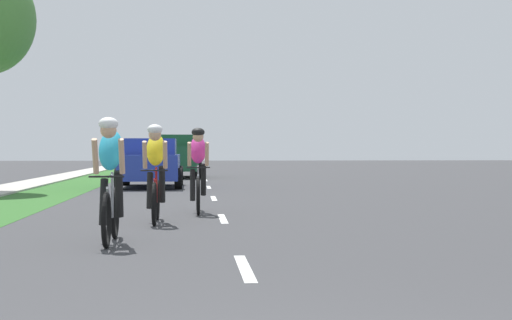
{
  "coord_description": "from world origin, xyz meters",
  "views": [
    {
      "loc": [
        -0.52,
        -3.43,
        1.19
      ],
      "look_at": [
        0.91,
        14.19,
        0.95
      ],
      "focal_mm": 55.37,
      "sensor_mm": 36.0,
      "label": 1
    }
  ],
  "objects_px": {
    "cyclist_trailing": "(156,173)",
    "sedan_blue": "(151,163)",
    "cyclist_distant": "(198,170)",
    "suv_dark_green": "(176,155)",
    "cyclist_lead": "(110,179)"
  },
  "relations": [
    {
      "from": "cyclist_distant",
      "to": "sedan_blue",
      "type": "height_order",
      "value": "cyclist_distant"
    },
    {
      "from": "cyclist_distant",
      "to": "sedan_blue",
      "type": "xyz_separation_m",
      "value": [
        -1.4,
        10.29,
        -0.04
      ]
    },
    {
      "from": "cyclist_distant",
      "to": "sedan_blue",
      "type": "distance_m",
      "value": 10.38
    },
    {
      "from": "cyclist_distant",
      "to": "suv_dark_green",
      "type": "bearing_deg",
      "value": 92.4
    },
    {
      "from": "cyclist_lead",
      "to": "cyclist_distant",
      "type": "bearing_deg",
      "value": 76.31
    },
    {
      "from": "sedan_blue",
      "to": "suv_dark_green",
      "type": "distance_m",
      "value": 8.57
    },
    {
      "from": "suv_dark_green",
      "to": "cyclist_distant",
      "type": "bearing_deg",
      "value": -87.6
    },
    {
      "from": "sedan_blue",
      "to": "cyclist_distant",
      "type": "bearing_deg",
      "value": -82.26
    },
    {
      "from": "cyclist_lead",
      "to": "sedan_blue",
      "type": "bearing_deg",
      "value": 91.02
    },
    {
      "from": "cyclist_distant",
      "to": "suv_dark_green",
      "type": "distance_m",
      "value": 18.85
    },
    {
      "from": "cyclist_trailing",
      "to": "cyclist_distant",
      "type": "relative_size",
      "value": 1.0
    },
    {
      "from": "cyclist_trailing",
      "to": "suv_dark_green",
      "type": "distance_m",
      "value": 20.75
    },
    {
      "from": "cyclist_trailing",
      "to": "sedan_blue",
      "type": "xyz_separation_m",
      "value": [
        -0.7,
        12.2,
        -0.04
      ]
    },
    {
      "from": "cyclist_trailing",
      "to": "sedan_blue",
      "type": "height_order",
      "value": "cyclist_trailing"
    },
    {
      "from": "cyclist_distant",
      "to": "suv_dark_green",
      "type": "relative_size",
      "value": 0.37
    }
  ]
}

